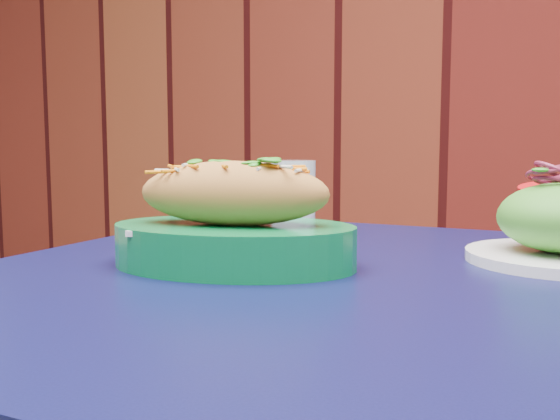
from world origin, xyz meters
The scene contains 3 objects.
cafe_table centered at (0.32, 1.46, 0.66)m, with size 0.87×0.87×0.75m.
banh_mi_basket centered at (0.19, 1.43, 0.80)m, with size 0.31×0.25×0.13m.
water_glass centered at (0.12, 1.70, 0.80)m, with size 0.07×0.07×0.11m, color silver.
Camera 1 is at (0.58, 0.87, 0.89)m, focal length 40.00 mm.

